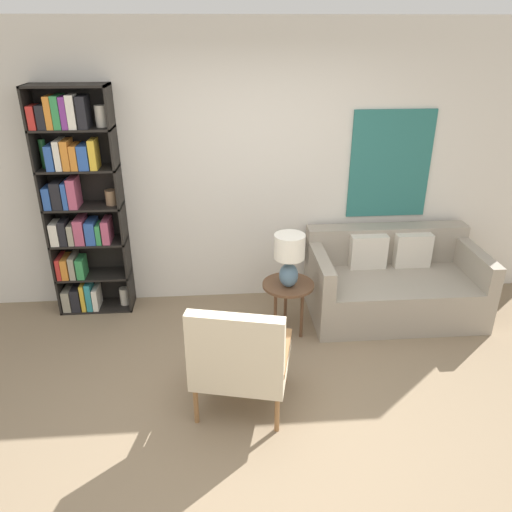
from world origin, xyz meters
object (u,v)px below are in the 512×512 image
Objects in this scene: bookshelf at (78,203)px; armchair at (239,358)px; couch at (392,283)px; side_table at (288,290)px; table_lamp at (289,255)px.

bookshelf is 2.25m from armchair.
couch is at bearing -5.54° from bookshelf.
armchair is at bearing -139.40° from couch.
side_table is at bearing -162.96° from couch.
table_lamp is at bearing 63.57° from armchair.
couch is at bearing 17.04° from side_table.
bookshelf is 2.37× the size of armchair.
table_lamp reaches higher than armchair.
bookshelf is 3.10m from couch.
side_table is 0.37m from table_lamp.
armchair is at bearing -49.33° from bookshelf.
armchair is 0.57× the size of couch.
table_lamp is at bearing -160.84° from couch.
couch is at bearing 40.60° from armchair.
side_table is at bearing -18.16° from bookshelf.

